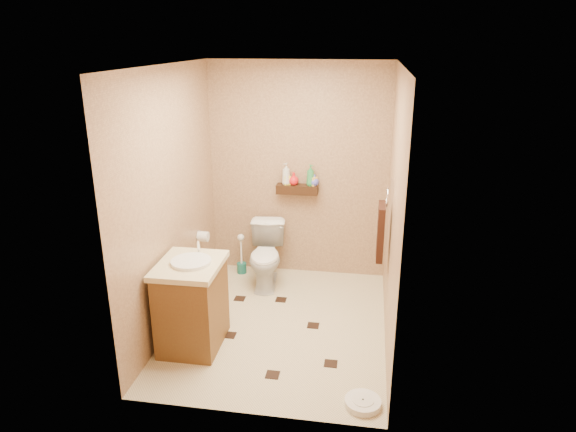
# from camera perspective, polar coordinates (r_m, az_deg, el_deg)

# --- Properties ---
(ground) EXTENTS (2.50, 2.50, 0.00)m
(ground) POSITION_cam_1_polar(r_m,az_deg,el_deg) (5.04, -0.98, -11.98)
(ground) COLOR beige
(ground) RESTS_ON ground
(wall_back) EXTENTS (2.00, 0.04, 2.40)m
(wall_back) POSITION_cam_1_polar(r_m,az_deg,el_deg) (5.72, 1.15, 4.94)
(wall_back) COLOR tan
(wall_back) RESTS_ON ground
(wall_front) EXTENTS (2.00, 0.04, 2.40)m
(wall_front) POSITION_cam_1_polar(r_m,az_deg,el_deg) (3.40, -4.81, -5.41)
(wall_front) COLOR tan
(wall_front) RESTS_ON ground
(wall_left) EXTENTS (0.04, 2.50, 2.40)m
(wall_left) POSITION_cam_1_polar(r_m,az_deg,el_deg) (4.81, -12.88, 1.65)
(wall_left) COLOR tan
(wall_left) RESTS_ON ground
(wall_right) EXTENTS (0.04, 2.50, 2.40)m
(wall_right) POSITION_cam_1_polar(r_m,az_deg,el_deg) (4.48, 11.63, 0.43)
(wall_right) COLOR tan
(wall_right) RESTS_ON ground
(ceiling) EXTENTS (2.00, 2.50, 0.02)m
(ceiling) POSITION_cam_1_polar(r_m,az_deg,el_deg) (4.32, -1.17, 16.41)
(ceiling) COLOR white
(ceiling) RESTS_ON wall_back
(wall_shelf) EXTENTS (0.46, 0.14, 0.10)m
(wall_shelf) POSITION_cam_1_polar(r_m,az_deg,el_deg) (5.69, 1.03, 2.99)
(wall_shelf) COLOR #32190D
(wall_shelf) RESTS_ON wall_back
(floor_accents) EXTENTS (1.15, 1.37, 0.01)m
(floor_accents) POSITION_cam_1_polar(r_m,az_deg,el_deg) (4.96, -1.28, -12.55)
(floor_accents) COLOR black
(floor_accents) RESTS_ON ground
(toilet) EXTENTS (0.45, 0.71, 0.68)m
(toilet) POSITION_cam_1_polar(r_m,az_deg,el_deg) (5.66, -2.44, -4.44)
(toilet) COLOR white
(toilet) RESTS_ON ground
(vanity) EXTENTS (0.54, 0.65, 0.92)m
(vanity) POSITION_cam_1_polar(r_m,az_deg,el_deg) (4.64, -10.63, -9.48)
(vanity) COLOR brown
(vanity) RESTS_ON ground
(bathroom_scale) EXTENTS (0.35, 0.35, 0.06)m
(bathroom_scale) POSITION_cam_1_polar(r_m,az_deg,el_deg) (4.12, 8.31, -19.83)
(bathroom_scale) COLOR white
(bathroom_scale) RESTS_ON ground
(toilet_brush) EXTENTS (0.11, 0.11, 0.48)m
(toilet_brush) POSITION_cam_1_polar(r_m,az_deg,el_deg) (6.01, -5.19, -4.82)
(toilet_brush) COLOR #19655A
(toilet_brush) RESTS_ON ground
(towel_ring) EXTENTS (0.12, 0.30, 0.76)m
(towel_ring) POSITION_cam_1_polar(r_m,az_deg,el_deg) (4.79, 10.30, -1.45)
(towel_ring) COLOR silver
(towel_ring) RESTS_ON wall_right
(toilet_paper) EXTENTS (0.12, 0.11, 0.12)m
(toilet_paper) POSITION_cam_1_polar(r_m,az_deg,el_deg) (5.56, -9.42, -2.26)
(toilet_paper) COLOR white
(toilet_paper) RESTS_ON wall_left
(bottle_a) EXTENTS (0.13, 0.13, 0.24)m
(bottle_a) POSITION_cam_1_polar(r_m,az_deg,el_deg) (5.67, -0.21, 4.71)
(bottle_a) COLOR silver
(bottle_a) RESTS_ON wall_shelf
(bottle_b) EXTENTS (0.09, 0.09, 0.15)m
(bottle_b) POSITION_cam_1_polar(r_m,az_deg,el_deg) (5.68, -0.13, 4.27)
(bottle_b) COLOR yellow
(bottle_b) RESTS_ON wall_shelf
(bottle_c) EXTENTS (0.14, 0.14, 0.14)m
(bottle_c) POSITION_cam_1_polar(r_m,az_deg,el_deg) (5.67, 0.65, 4.18)
(bottle_c) COLOR red
(bottle_c) RESTS_ON wall_shelf
(bottle_d) EXTENTS (0.13, 0.13, 0.23)m
(bottle_d) POSITION_cam_1_polar(r_m,az_deg,el_deg) (5.63, 2.52, 4.55)
(bottle_d) COLOR #2D8948
(bottle_d) RESTS_ON wall_shelf
(bottle_e) EXTENTS (0.10, 0.09, 0.15)m
(bottle_e) POSITION_cam_1_polar(r_m,az_deg,el_deg) (5.64, 2.85, 4.12)
(bottle_e) COLOR #FFCA54
(bottle_e) RESTS_ON wall_shelf
(bottle_f) EXTENTS (0.11, 0.11, 0.13)m
(bottle_f) POSITION_cam_1_polar(r_m,az_deg,el_deg) (5.64, 2.95, 4.01)
(bottle_f) COLOR #5358CF
(bottle_f) RESTS_ON wall_shelf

